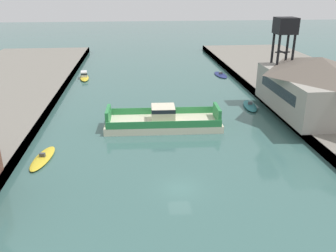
{
  "coord_description": "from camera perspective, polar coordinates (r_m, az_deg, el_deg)",
  "views": [
    {
      "loc": [
        -4.56,
        -33.36,
        20.84
      ],
      "look_at": [
        0.0,
        13.81,
        2.0
      ],
      "focal_mm": 37.75,
      "sensor_mm": 36.0,
      "label": 1
    }
  ],
  "objects": [
    {
      "name": "chain_ferry",
      "position": [
        55.59,
        -0.79,
        0.85
      ],
      "size": [
        18.28,
        7.13,
        3.49
      ],
      "color": "beige",
      "rests_on": "ground"
    },
    {
      "name": "moored_boat_near_right",
      "position": [
        90.03,
        8.5,
        8.19
      ],
      "size": [
        2.98,
        7.27,
        0.86
      ],
      "color": "navy",
      "rests_on": "ground"
    },
    {
      "name": "moored_boat_mid_right",
      "position": [
        66.85,
        13.09,
        3.19
      ],
      "size": [
        2.93,
        7.01,
        1.05
      ],
      "color": "#237075",
      "rests_on": "ground"
    },
    {
      "name": "ground_plane",
      "position": [
        39.6,
        1.95,
        -10.09
      ],
      "size": [
        400.0,
        400.0,
        0.0
      ],
      "primitive_type": "plane",
      "color": "#3D6660"
    },
    {
      "name": "crane_tower",
      "position": [
        67.94,
        18.32,
        13.85
      ],
      "size": [
        3.52,
        3.52,
        14.34
      ],
      "color": "black",
      "rests_on": "quay_right"
    },
    {
      "name": "moored_boat_mid_left",
      "position": [
        48.31,
        -19.56,
        -4.92
      ],
      "size": [
        2.94,
        7.36,
        0.96
      ],
      "color": "yellow",
      "rests_on": "ground"
    },
    {
      "name": "moored_boat_near_left",
      "position": [
        88.22,
        -13.38,
        7.85
      ],
      "size": [
        3.03,
        7.32,
        1.71
      ],
      "color": "yellow",
      "rests_on": "ground"
    },
    {
      "name": "warehouse_shed",
      "position": [
        62.93,
        22.99,
        6.19
      ],
      "size": [
        13.49,
        19.96,
        8.94
      ],
      "color": "gray",
      "rests_on": "quay_right"
    }
  ]
}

